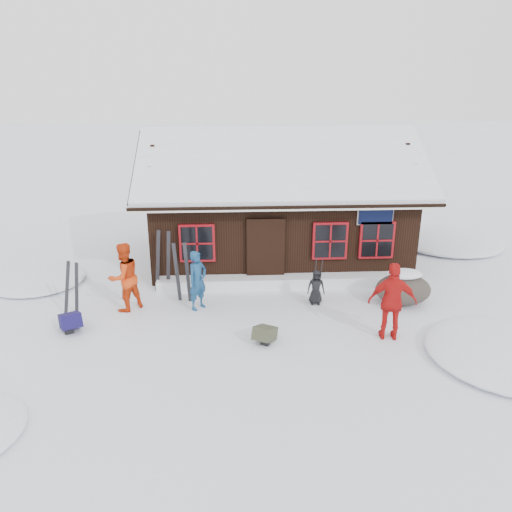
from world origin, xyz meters
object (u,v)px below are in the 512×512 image
at_px(skier_teal, 198,280).
at_px(ski_poles, 317,282).
at_px(skier_orange_left, 124,277).
at_px(backpack_blue, 71,324).
at_px(boulder, 403,288).
at_px(skier_crouched, 316,287).
at_px(ski_pair_left, 72,289).
at_px(skier_orange_right, 392,302).
at_px(backpack_olive, 265,336).

distance_m(skier_teal, ski_poles, 3.23).
relative_size(skier_teal, skier_orange_left, 0.87).
bearing_deg(backpack_blue, boulder, -19.12).
bearing_deg(skier_teal, backpack_blue, 151.71).
xyz_separation_m(skier_crouched, ski_pair_left, (-6.45, -0.31, 0.23)).
height_order(skier_teal, ski_pair_left, skier_teal).
height_order(boulder, ski_pair_left, ski_pair_left).
bearing_deg(ski_pair_left, skier_orange_right, -6.36).
relative_size(skier_crouched, backpack_blue, 1.52).
xyz_separation_m(skier_teal, skier_orange_right, (4.64, -1.89, 0.14)).
bearing_deg(ski_poles, skier_orange_left, -179.21).
bearing_deg(skier_orange_right, backpack_blue, 3.83).
bearing_deg(backpack_olive, boulder, 54.61).
relative_size(skier_orange_right, boulder, 1.26).
bearing_deg(skier_teal, skier_orange_left, 131.03).
distance_m(backpack_blue, backpack_olive, 4.81).
xyz_separation_m(boulder, backpack_olive, (-3.93, -1.93, -0.29)).
distance_m(ski_pair_left, ski_poles, 6.48).
height_order(skier_teal, boulder, skier_teal).
height_order(skier_teal, backpack_blue, skier_teal).
distance_m(skier_teal, backpack_blue, 3.32).
height_order(skier_orange_left, backpack_olive, skier_orange_left).
bearing_deg(skier_orange_right, ski_pair_left, -2.43).
height_order(skier_orange_right, skier_crouched, skier_orange_right).
xyz_separation_m(skier_orange_right, backpack_blue, (-7.72, 0.81, -0.78)).
distance_m(ski_poles, backpack_blue, 6.43).
relative_size(backpack_blue, backpack_olive, 1.13).
bearing_deg(backpack_olive, ski_poles, 80.80).
relative_size(skier_teal, backpack_blue, 2.54).
relative_size(boulder, backpack_blue, 2.36).
height_order(ski_pair_left, backpack_blue, ski_pair_left).
xyz_separation_m(boulder, ski_pair_left, (-8.83, -0.18, 0.27)).
bearing_deg(skier_teal, ski_pair_left, 135.51).
relative_size(skier_orange_left, backpack_olive, 3.30).
relative_size(boulder, backpack_olive, 2.67).
height_order(skier_teal, ski_poles, skier_teal).
xyz_separation_m(skier_crouched, backpack_olive, (-1.55, -2.05, -0.33)).
relative_size(skier_orange_left, skier_orange_right, 0.98).
bearing_deg(skier_orange_left, skier_crouched, 137.35).
height_order(skier_teal, skier_crouched, skier_teal).
xyz_separation_m(ski_pair_left, ski_poles, (6.47, 0.29, -0.07)).
relative_size(skier_crouched, backpack_olive, 1.72).
bearing_deg(ski_poles, skier_orange_right, -54.82).
bearing_deg(boulder, ski_poles, 177.38).
distance_m(skier_crouched, ski_poles, 0.17).
bearing_deg(skier_crouched, skier_teal, -173.39).
height_order(skier_crouched, ski_pair_left, ski_pair_left).
distance_m(skier_orange_left, skier_crouched, 5.15).
height_order(skier_orange_left, backpack_blue, skier_orange_left).
bearing_deg(skier_orange_left, boulder, 136.08).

